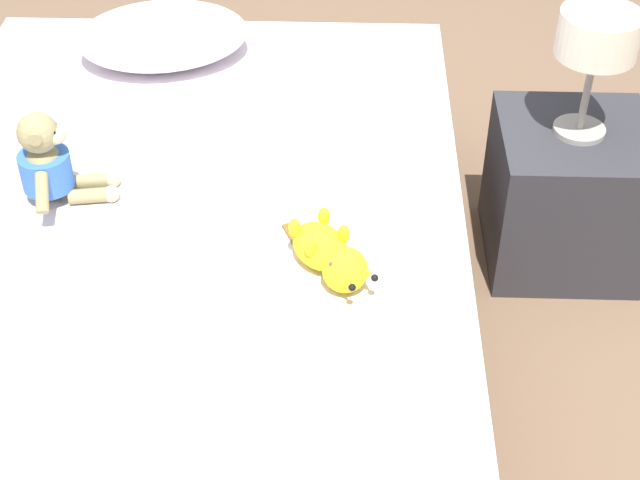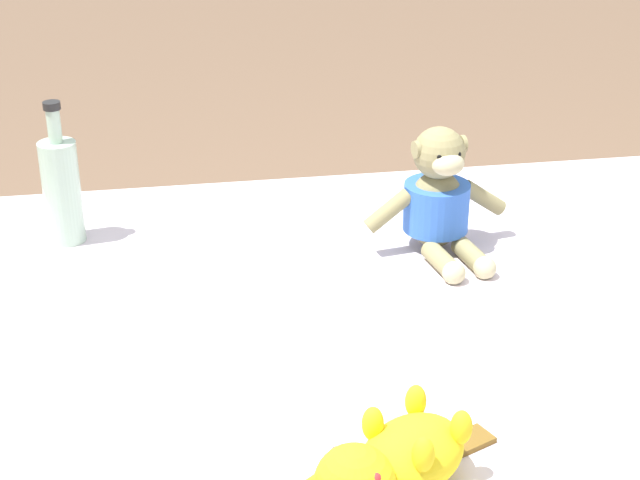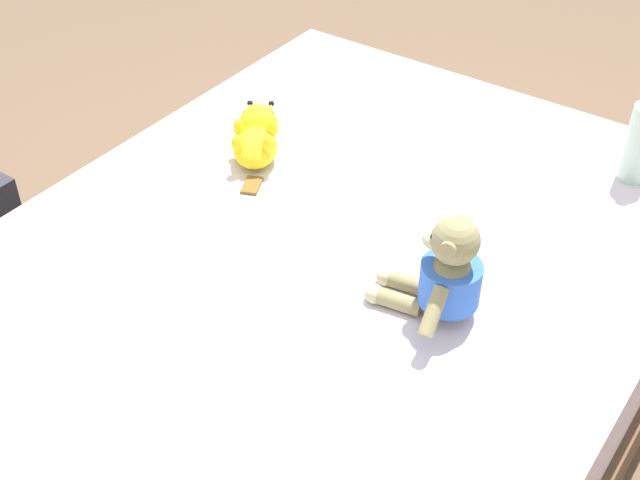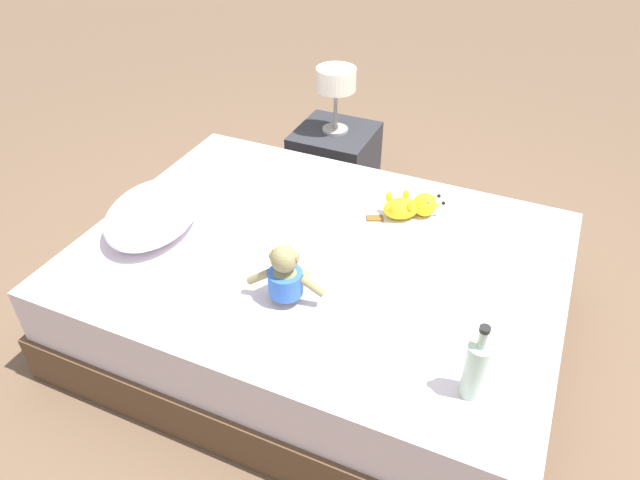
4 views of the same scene
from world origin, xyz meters
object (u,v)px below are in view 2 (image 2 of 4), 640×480
(bed, at_px, (479,442))
(plush_monkey, at_px, (439,201))
(plush_yellow_creature, at_px, (389,465))
(glass_bottle, at_px, (62,189))

(bed, bearing_deg, plush_monkey, -179.28)
(plush_monkey, bearing_deg, plush_yellow_creature, -20.45)
(bed, xyz_separation_m, glass_bottle, (-0.45, -0.69, 0.33))
(bed, bearing_deg, plush_yellow_creature, -34.19)
(bed, xyz_separation_m, plush_monkey, (-0.30, -0.00, 0.33))
(plush_monkey, bearing_deg, bed, 0.72)
(plush_monkey, distance_m, glass_bottle, 0.70)
(bed, height_order, glass_bottle, glass_bottle)
(glass_bottle, bearing_deg, plush_monkey, 77.61)
(plush_monkey, relative_size, glass_bottle, 1.05)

